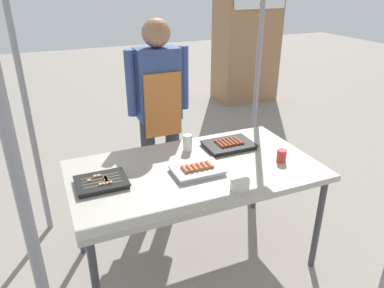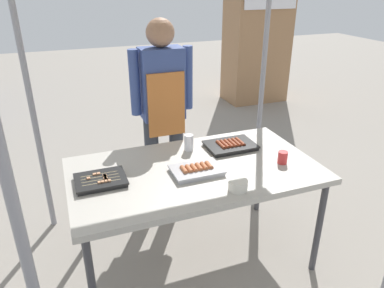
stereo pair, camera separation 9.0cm
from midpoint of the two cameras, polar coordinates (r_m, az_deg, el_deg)
name	(u,v)px [view 1 (the left image)]	position (r m, az deg, el deg)	size (l,w,h in m)	color
ground_plane	(195,258)	(2.82, -0.54, -17.27)	(18.00, 18.00, 0.00)	gray
stall_table	(195,175)	(2.41, -0.61, -4.85)	(1.60, 0.90, 0.75)	#B7B2A8
tray_grilled_sausages	(197,170)	(2.32, -0.28, -4.04)	(0.32, 0.22, 0.05)	#ADADB2
tray_meat_skewers	(101,182)	(2.27, -14.99, -5.77)	(0.30, 0.24, 0.04)	black
tray_pork_links	(229,145)	(2.67, 4.77, -0.10)	(0.35, 0.25, 0.05)	black
condiment_bowl	(240,184)	(2.16, 6.26, -6.22)	(0.11, 0.11, 0.06)	silver
drink_cup_near_edge	(187,143)	(2.60, -1.70, 0.21)	(0.06, 0.06, 0.12)	white
drink_cup_by_wok	(282,156)	(2.51, 12.74, -1.80)	(0.06, 0.06, 0.08)	red
vendor_woman	(159,102)	(3.02, -6.02, 6.49)	(0.52, 0.23, 1.60)	#333842
neighbor_stall_left	(247,36)	(6.07, 8.04, 16.27)	(0.94, 0.63, 2.03)	#9E724C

